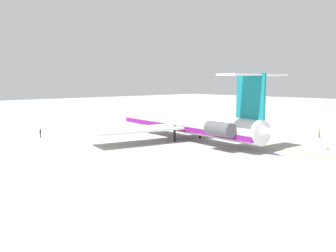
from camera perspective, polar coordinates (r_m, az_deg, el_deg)
name	(u,v)px	position (r m, az deg, el deg)	size (l,w,h in m)	color
ground	(232,136)	(71.97, 10.29, -1.61)	(334.54, 334.54, 0.00)	#9E9E99
main_jetliner	(188,122)	(65.98, 3.16, 0.59)	(41.52, 36.71, 12.09)	white
ground_crew_near_nose	(40,132)	(73.08, -19.77, -0.90)	(0.45, 0.28, 1.77)	black
ground_crew_near_tail	(204,118)	(96.12, 5.73, 1.34)	(0.35, 0.33, 1.75)	black
ground_crew_portside	(319,132)	(74.38, 23.09, -0.90)	(0.29, 0.46, 1.82)	black
safety_cone_nose	(191,120)	(97.02, 3.66, 0.92)	(0.40, 0.40, 0.55)	#EA590F
safety_cone_wingtip	(328,148)	(61.98, 24.24, -3.30)	(0.40, 0.40, 0.55)	#EA590F
taxiway_centreline	(211,135)	(73.24, 6.98, -1.39)	(91.32, 0.36, 0.01)	gold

